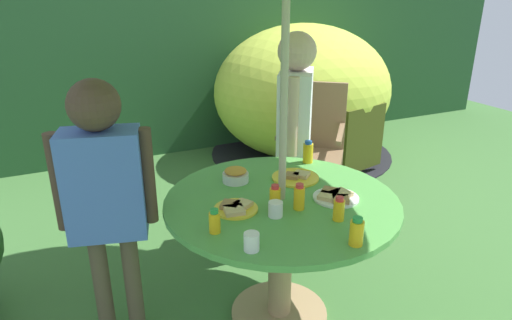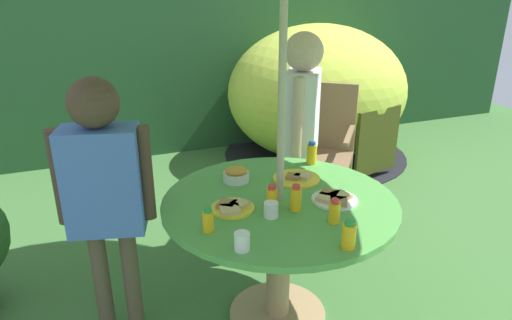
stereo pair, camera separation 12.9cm
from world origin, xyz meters
name	(u,v)px [view 1 (the left image)]	position (x,y,z in m)	size (l,w,h in m)	color
ground_plane	(279,316)	(0.00, 0.00, -0.01)	(10.00, 10.00, 0.02)	#3D6B33
hedge_backdrop	(146,65)	(0.00, 3.10, 0.90)	(9.00, 0.70, 1.80)	#234C28
garden_table	(281,229)	(0.00, 0.00, 0.53)	(1.15, 1.15, 0.71)	tan
wooden_chair	(313,143)	(0.80, 1.01, 0.56)	(0.67, 0.67, 1.01)	brown
dome_tent	(303,92)	(1.40, 2.18, 0.66)	(2.31, 2.31, 1.34)	#B2C63F
child_in_white_shirt	(295,113)	(0.46, 0.70, 0.91)	(0.37, 0.42, 1.43)	brown
child_in_blue_shirt	(104,185)	(-0.79, 0.20, 0.85)	(0.44, 0.27, 1.33)	brown
snack_bowl	(236,175)	(-0.13, 0.28, 0.74)	(0.14, 0.14, 0.08)	white
plate_far_left	(335,196)	(0.24, -0.12, 0.72)	(0.22, 0.22, 0.03)	white
plate_far_right	(296,177)	(0.18, 0.18, 0.72)	(0.25, 0.25, 0.03)	yellow
plate_mid_right	(236,208)	(-0.25, -0.02, 0.72)	(0.21, 0.21, 0.03)	yellow
juice_bottle_near_left	(275,197)	(-0.07, -0.07, 0.76)	(0.05, 0.05, 0.12)	yellow
juice_bottle_near_right	(339,209)	(0.13, -0.30, 0.76)	(0.05, 0.05, 0.11)	yellow
juice_bottle_center_front	(299,197)	(0.02, -0.13, 0.77)	(0.05, 0.05, 0.13)	yellow
juice_bottle_center_back	(308,152)	(0.36, 0.36, 0.77)	(0.06, 0.06, 0.13)	yellow
juice_bottle_mid_left	(215,222)	(-0.41, -0.17, 0.76)	(0.05, 0.05, 0.11)	yellow
juice_bottle_front_edge	(357,232)	(0.07, -0.50, 0.76)	(0.06, 0.06, 0.12)	yellow
cup_near	(276,209)	(-0.11, -0.15, 0.74)	(0.07, 0.07, 0.07)	white
cup_far	(252,242)	(-0.32, -0.36, 0.74)	(0.06, 0.06, 0.07)	white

